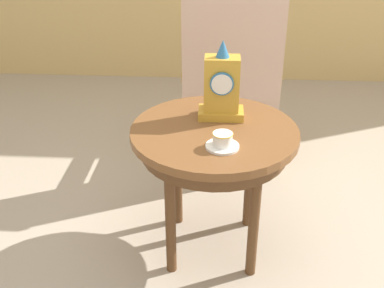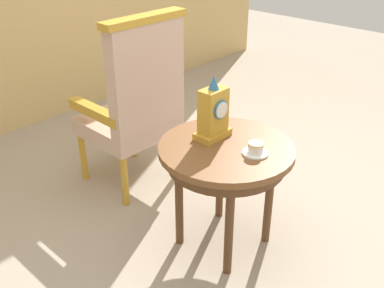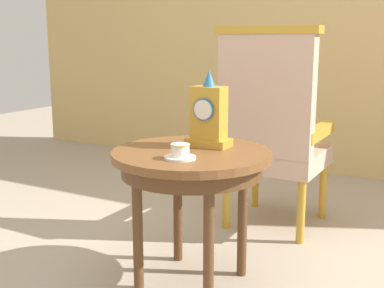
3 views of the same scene
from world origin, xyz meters
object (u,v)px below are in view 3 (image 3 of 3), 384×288
at_px(side_table, 192,168).
at_px(teacup_left, 180,152).
at_px(mantel_clock, 209,116).
at_px(armchair, 272,128).

distance_m(side_table, teacup_left, 0.19).
xyz_separation_m(teacup_left, mantel_clock, (-0.01, 0.27, 0.11)).
bearing_deg(armchair, mantel_clock, -94.77).
xyz_separation_m(side_table, armchair, (0.08, 0.78, 0.06)).
bearing_deg(side_table, teacup_left, -78.29).
bearing_deg(side_table, armchair, 84.12).
distance_m(side_table, armchair, 0.79).
bearing_deg(armchair, teacup_left, -92.97).
relative_size(teacup_left, armchair, 0.11).
bearing_deg(mantel_clock, side_table, -102.45).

